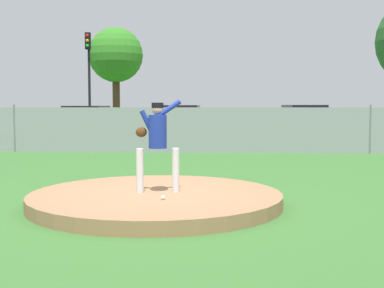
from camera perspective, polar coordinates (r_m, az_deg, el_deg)
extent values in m
plane|color=#386B2D|center=(15.05, -1.24, -2.41)|extent=(80.00, 80.00, 0.00)
cube|color=#2B2B2D|center=(23.49, 0.31, 0.05)|extent=(44.00, 7.00, 0.01)
cylinder|color=#99704C|center=(9.12, -4.07, -6.15)|extent=(4.48, 4.48, 0.23)
cylinder|color=silver|center=(9.05, -5.85, -2.99)|extent=(0.13, 0.13, 0.79)
cylinder|color=silver|center=(9.09, -1.84, -2.93)|extent=(0.13, 0.13, 0.79)
cylinder|color=navy|center=(9.00, -3.87, 1.40)|extent=(0.32, 0.32, 0.59)
cylinder|color=navy|center=(8.97, -2.73, 3.88)|extent=(0.49, 0.18, 0.36)
cylinder|color=navy|center=(9.02, -5.01, 2.39)|extent=(0.29, 0.14, 0.46)
ellipsoid|color=#4C2D14|center=(9.09, -5.70, 1.33)|extent=(0.20, 0.12, 0.18)
sphere|color=tan|center=(8.99, -3.88, 3.91)|extent=(0.20, 0.20, 0.20)
cylinder|color=black|center=(8.99, -3.88, 4.36)|extent=(0.21, 0.21, 0.09)
sphere|color=white|center=(8.42, -3.27, -5.99)|extent=(0.07, 0.07, 0.07)
cube|color=gray|center=(18.96, -0.34, 1.56)|extent=(33.18, 0.03, 1.69)
cylinder|color=slate|center=(20.45, -19.25, 1.66)|extent=(0.07, 0.07, 1.79)
cylinder|color=slate|center=(19.71, 19.31, 1.57)|extent=(0.07, 0.07, 1.79)
cube|color=#161E4C|center=(23.62, 12.36, 1.71)|extent=(2.01, 4.56, 0.80)
cube|color=black|center=(23.60, 12.39, 3.49)|extent=(1.73, 2.55, 0.67)
cylinder|color=black|center=(24.99, 11.62, 0.95)|extent=(1.80, 0.76, 0.64)
cylinder|color=black|center=(22.31, 13.16, 0.52)|extent=(1.80, 0.76, 0.64)
cube|color=#232328|center=(23.73, -11.66, 1.73)|extent=(1.81, 4.31, 0.79)
cube|color=black|center=(23.70, -11.69, 3.45)|extent=(1.67, 2.37, 0.63)
cylinder|color=black|center=(25.04, -10.88, 0.97)|extent=(1.87, 0.64, 0.64)
cylinder|color=black|center=(22.46, -12.50, 0.56)|extent=(1.87, 0.64, 0.64)
cube|color=maroon|center=(23.24, -1.26, 1.74)|extent=(1.84, 4.71, 0.77)
cube|color=black|center=(23.22, -1.26, 3.53)|extent=(1.67, 2.60, 0.68)
cylinder|color=black|center=(24.71, -0.96, 1.00)|extent=(1.85, 0.66, 0.64)
cylinder|color=black|center=(21.82, -1.59, 0.55)|extent=(1.85, 0.66, 0.64)
cube|color=silver|center=(25.27, -18.29, 1.64)|extent=(1.91, 4.27, 0.69)
cube|color=black|center=(25.25, -18.33, 3.13)|extent=(1.70, 2.37, 0.64)
cylinder|color=black|center=(26.52, -17.36, 1.03)|extent=(1.83, 0.71, 0.64)
cylinder|color=black|center=(24.07, -19.28, 0.66)|extent=(1.83, 0.71, 0.64)
cone|color=orange|center=(22.27, 19.87, 0.27)|extent=(0.32, 0.32, 0.55)
cube|color=black|center=(22.29, 19.86, -0.40)|extent=(0.40, 0.40, 0.03)
cylinder|color=black|center=(28.66, -11.42, 6.44)|extent=(0.14, 0.14, 5.69)
cube|color=black|center=(28.68, -11.58, 11.24)|extent=(0.28, 0.24, 0.90)
sphere|color=red|center=(28.60, -11.65, 11.81)|extent=(0.18, 0.18, 0.18)
sphere|color=orange|center=(28.56, -11.64, 11.27)|extent=(0.18, 0.18, 0.18)
sphere|color=green|center=(28.53, -11.63, 10.73)|extent=(0.18, 0.18, 0.18)
cylinder|color=#4C331E|center=(34.58, -8.47, 4.57)|extent=(0.49, 0.49, 3.84)
sphere|color=#317D22|center=(34.73, -8.53, 9.84)|extent=(3.62, 3.62, 3.62)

